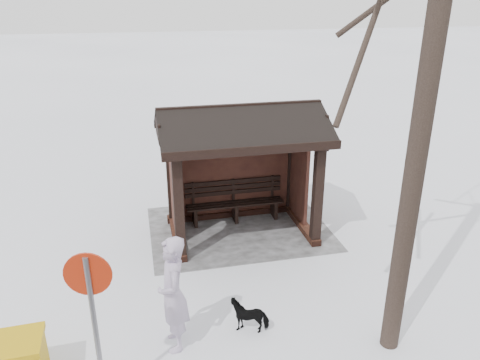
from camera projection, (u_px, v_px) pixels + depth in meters
name	position (u px, v px, depth m)	size (l,w,h in m)	color
ground	(241.00, 233.00, 11.07)	(120.00, 120.00, 0.00)	white
trampled_patch	(239.00, 228.00, 11.25)	(4.20, 3.20, 0.02)	#99999F
bus_shelter	(239.00, 143.00, 10.40)	(3.60, 2.40, 3.09)	#371B14
pedestrian	(173.00, 294.00, 7.21)	(0.71, 0.46, 1.94)	#B4A4C1
dog	(250.00, 314.00, 7.84)	(0.30, 0.66, 0.56)	black
road_sign	(91.00, 299.00, 5.90)	(0.60, 0.14, 2.36)	slate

